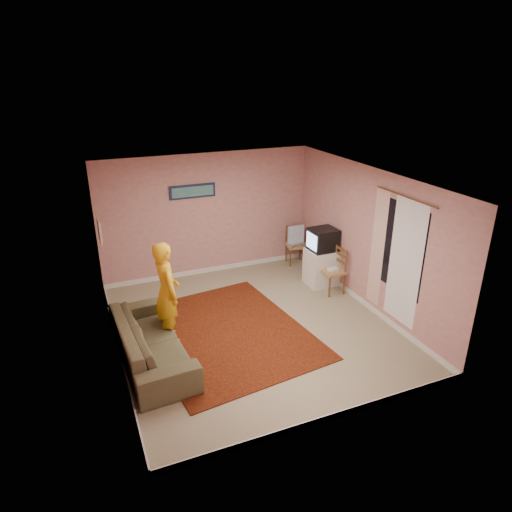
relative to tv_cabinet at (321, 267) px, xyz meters
name	(u,v)px	position (x,y,z in m)	size (l,w,h in m)	color
ground	(253,326)	(-1.95, -1.03, -0.38)	(5.00, 5.00, 0.00)	gray
wall_back	(207,215)	(-1.95, 1.47, 0.92)	(4.50, 0.02, 2.60)	tan
wall_front	(334,334)	(-1.95, -3.53, 0.92)	(4.50, 0.02, 2.60)	tan
wall_left	(110,281)	(-4.20, -1.03, 0.92)	(0.02, 5.00, 2.60)	tan
wall_right	(368,239)	(0.30, -1.03, 0.92)	(0.02, 5.00, 2.60)	tan
ceiling	(252,179)	(-1.95, -1.03, 2.22)	(4.50, 5.00, 0.02)	silver
baseboard_back	(210,270)	(-1.95, 1.46, -0.33)	(4.50, 0.02, 0.10)	silver
baseboard_front	(327,418)	(-1.95, -3.52, -0.33)	(4.50, 0.02, 0.10)	silver
baseboard_left	(120,353)	(-4.19, -1.03, -0.33)	(0.02, 5.00, 0.10)	silver
baseboard_right	(361,300)	(0.29, -1.03, -0.33)	(0.02, 5.00, 0.10)	silver
window	(401,248)	(0.29, -1.93, 1.07)	(0.01, 1.10, 1.50)	black
curtain_sheer	(405,263)	(0.28, -2.08, 0.87)	(0.01, 0.75, 2.10)	white
curtain_floral	(378,249)	(0.26, -1.38, 0.87)	(0.01, 0.35, 2.10)	#F0E8CC
curtain_rod	(405,197)	(0.25, -1.93, 1.94)	(0.02, 0.02, 1.40)	brown
picture_back	(193,191)	(-2.25, 1.43, 1.47)	(0.95, 0.04, 0.28)	#141B38
picture_left	(100,231)	(-4.17, 0.57, 1.17)	(0.04, 0.38, 0.42)	beige
area_rug	(225,333)	(-2.46, -1.06, -0.37)	(2.52, 3.15, 0.02)	black
tv_cabinet	(321,267)	(0.00, 0.00, 0.00)	(0.59, 0.54, 0.76)	silver
crt_tv	(323,240)	(-0.01, 0.00, 0.60)	(0.54, 0.48, 0.45)	black
chair_a	(296,241)	(0.00, 1.17, 0.15)	(0.45, 0.43, 0.47)	#A1764E
dvd_player	(296,244)	(0.00, 1.17, 0.10)	(0.38, 0.27, 0.07)	#B5B6BA
blue_throw	(296,234)	(0.00, 1.17, 0.32)	(0.39, 0.05, 0.41)	#7CA9CB
chair_b	(333,266)	(0.02, -0.41, 0.19)	(0.40, 0.42, 0.50)	#A1764E
game_console	(333,269)	(0.02, -0.41, 0.12)	(0.20, 0.14, 0.04)	white
sofa	(151,341)	(-3.75, -1.33, -0.05)	(2.27, 0.89, 0.66)	brown
person	(167,292)	(-3.35, -0.84, 0.48)	(0.62, 0.41, 1.71)	gold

